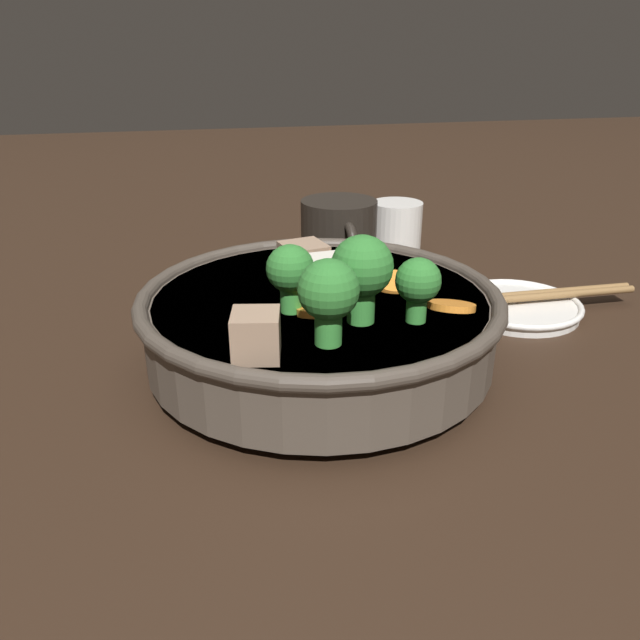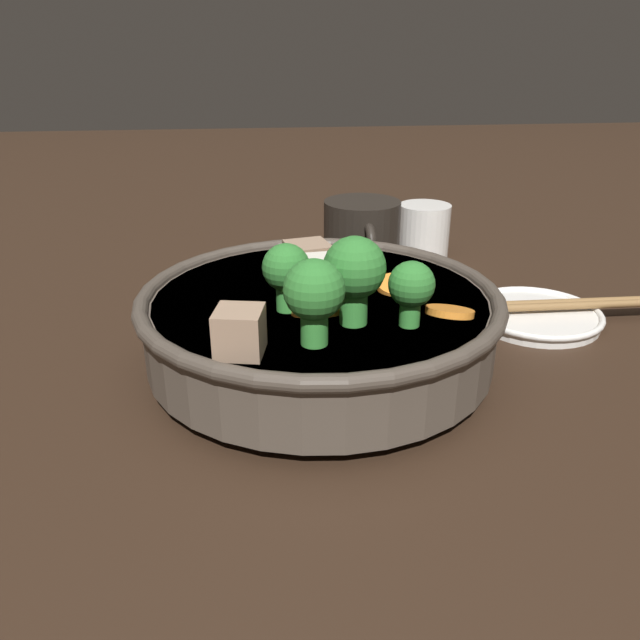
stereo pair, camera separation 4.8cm
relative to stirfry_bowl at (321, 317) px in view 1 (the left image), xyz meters
The scene contains 6 objects.
ground_plane 0.04m from the stirfry_bowl, behind, with size 3.00×3.00×0.00m, color black.
stirfry_bowl is the anchor object (origin of this frame).
side_saucer 0.22m from the stirfry_bowl, 107.02° to the left, with size 0.12×0.12×0.01m.
tea_cup 0.31m from the stirfry_bowl, 149.76° to the left, with size 0.06×0.06×0.06m.
dark_mug 0.23m from the stirfry_bowl, 162.00° to the left, with size 0.11×0.08×0.08m.
chopsticks_pair 0.22m from the stirfry_bowl, 107.02° to the left, with size 0.02×0.24×0.01m.
Camera 1 is at (0.43, -0.10, 0.24)m, focal length 35.00 mm.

